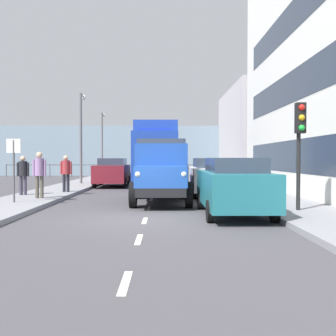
{
  "coord_description": "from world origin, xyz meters",
  "views": [
    {
      "loc": [
        -0.53,
        11.42,
        1.7
      ],
      "look_at": [
        -0.74,
        -10.45,
        1.19
      ],
      "focal_mm": 43.22,
      "sensor_mm": 36.0,
      "label": 1
    }
  ],
  "objects_px": {
    "car_maroon_oppositeside_0": "(112,172)",
    "lorry_cargo_blue": "(156,152)",
    "traffic_light_near": "(300,133)",
    "car_white_kerbside_1": "(211,177)",
    "pedestrian_near_railing": "(23,172)",
    "truck_vintage_blue": "(161,172)",
    "street_sign": "(14,159)",
    "car_teal_kerbside_near": "(234,185)",
    "pedestrian_strolling": "(39,171)",
    "pedestrian_by_lamp": "(66,170)",
    "lamp_post_promenade": "(81,129)",
    "lamp_post_far": "(102,138)"
  },
  "relations": [
    {
      "from": "car_maroon_oppositeside_0",
      "to": "lorry_cargo_blue",
      "type": "bearing_deg",
      "value": 177.91
    },
    {
      "from": "car_maroon_oppositeside_0",
      "to": "traffic_light_near",
      "type": "relative_size",
      "value": 1.34
    },
    {
      "from": "traffic_light_near",
      "to": "lorry_cargo_blue",
      "type": "bearing_deg",
      "value": -69.96
    },
    {
      "from": "car_white_kerbside_1",
      "to": "pedestrian_near_railing",
      "type": "distance_m",
      "value": 8.15
    },
    {
      "from": "truck_vintage_blue",
      "to": "lorry_cargo_blue",
      "type": "xyz_separation_m",
      "value": [
        0.38,
        -9.15,
        0.9
      ]
    },
    {
      "from": "car_maroon_oppositeside_0",
      "to": "street_sign",
      "type": "height_order",
      "value": "street_sign"
    },
    {
      "from": "car_teal_kerbside_near",
      "to": "pedestrian_strolling",
      "type": "relative_size",
      "value": 2.51
    },
    {
      "from": "car_white_kerbside_1",
      "to": "pedestrian_by_lamp",
      "type": "xyz_separation_m",
      "value": [
        6.65,
        -0.74,
        0.25
      ]
    },
    {
      "from": "lamp_post_promenade",
      "to": "lamp_post_far",
      "type": "distance_m",
      "value": 10.16
    },
    {
      "from": "car_white_kerbside_1",
      "to": "pedestrian_strolling",
      "type": "bearing_deg",
      "value": 17.92
    },
    {
      "from": "pedestrian_strolling",
      "to": "lamp_post_far",
      "type": "height_order",
      "value": "lamp_post_far"
    },
    {
      "from": "truck_vintage_blue",
      "to": "lamp_post_far",
      "type": "distance_m",
      "value": 21.26
    },
    {
      "from": "lorry_cargo_blue",
      "to": "lamp_post_promenade",
      "type": "distance_m",
      "value": 5.09
    },
    {
      "from": "truck_vintage_blue",
      "to": "lorry_cargo_blue",
      "type": "bearing_deg",
      "value": -87.65
    },
    {
      "from": "car_teal_kerbside_near",
      "to": "pedestrian_strolling",
      "type": "bearing_deg",
      "value": -28.42
    },
    {
      "from": "lorry_cargo_blue",
      "to": "lamp_post_promenade",
      "type": "relative_size",
      "value": 1.45
    },
    {
      "from": "truck_vintage_blue",
      "to": "car_white_kerbside_1",
      "type": "relative_size",
      "value": 1.42
    },
    {
      "from": "car_white_kerbside_1",
      "to": "car_maroon_oppositeside_0",
      "type": "relative_size",
      "value": 0.93
    },
    {
      "from": "car_white_kerbside_1",
      "to": "pedestrian_strolling",
      "type": "relative_size",
      "value": 2.2
    },
    {
      "from": "truck_vintage_blue",
      "to": "lorry_cargo_blue",
      "type": "distance_m",
      "value": 9.2
    },
    {
      "from": "car_maroon_oppositeside_0",
      "to": "street_sign",
      "type": "distance_m",
      "value": 10.4
    },
    {
      "from": "car_white_kerbside_1",
      "to": "car_maroon_oppositeside_0",
      "type": "distance_m",
      "value": 8.27
    },
    {
      "from": "car_maroon_oppositeside_0",
      "to": "pedestrian_near_railing",
      "type": "height_order",
      "value": "pedestrian_near_railing"
    },
    {
      "from": "truck_vintage_blue",
      "to": "pedestrian_near_railing",
      "type": "relative_size",
      "value": 3.4
    },
    {
      "from": "pedestrian_by_lamp",
      "to": "street_sign",
      "type": "distance_m",
      "value": 4.56
    },
    {
      "from": "lamp_post_far",
      "to": "street_sign",
      "type": "bearing_deg",
      "value": 90.34
    },
    {
      "from": "car_white_kerbside_1",
      "to": "pedestrian_by_lamp",
      "type": "height_order",
      "value": "pedestrian_by_lamp"
    },
    {
      "from": "lamp_post_promenade",
      "to": "lamp_post_far",
      "type": "relative_size",
      "value": 1.01
    },
    {
      "from": "pedestrian_near_railing",
      "to": "pedestrian_by_lamp",
      "type": "bearing_deg",
      "value": -133.29
    },
    {
      "from": "traffic_light_near",
      "to": "street_sign",
      "type": "distance_m",
      "value": 9.69
    },
    {
      "from": "car_teal_kerbside_near",
      "to": "pedestrian_near_railing",
      "type": "xyz_separation_m",
      "value": [
        8.1,
        -5.21,
        0.23
      ]
    },
    {
      "from": "car_teal_kerbside_near",
      "to": "pedestrian_strolling",
      "type": "xyz_separation_m",
      "value": [
        6.96,
        -3.77,
        0.32
      ]
    },
    {
      "from": "pedestrian_near_railing",
      "to": "car_white_kerbside_1",
      "type": "bearing_deg",
      "value": -174.32
    },
    {
      "from": "lorry_cargo_blue",
      "to": "street_sign",
      "type": "relative_size",
      "value": 3.65
    },
    {
      "from": "pedestrian_strolling",
      "to": "street_sign",
      "type": "bearing_deg",
      "value": 73.12
    },
    {
      "from": "car_white_kerbside_1",
      "to": "car_maroon_oppositeside_0",
      "type": "bearing_deg",
      "value": -50.85
    },
    {
      "from": "truck_vintage_blue",
      "to": "car_white_kerbside_1",
      "type": "distance_m",
      "value": 3.59
    },
    {
      "from": "car_white_kerbside_1",
      "to": "traffic_light_near",
      "type": "relative_size",
      "value": 1.24
    },
    {
      "from": "car_white_kerbside_1",
      "to": "lamp_post_promenade",
      "type": "height_order",
      "value": "lamp_post_promenade"
    },
    {
      "from": "truck_vintage_blue",
      "to": "car_teal_kerbside_near",
      "type": "distance_m",
      "value": 3.87
    },
    {
      "from": "lamp_post_far",
      "to": "pedestrian_near_railing",
      "type": "bearing_deg",
      "value": 88.23
    },
    {
      "from": "car_maroon_oppositeside_0",
      "to": "car_teal_kerbside_near",
      "type": "bearing_deg",
      "value": 112.78
    },
    {
      "from": "truck_vintage_blue",
      "to": "street_sign",
      "type": "xyz_separation_m",
      "value": [
        5.22,
        0.89,
        0.5
      ]
    },
    {
      "from": "pedestrian_near_railing",
      "to": "traffic_light_near",
      "type": "height_order",
      "value": "traffic_light_near"
    },
    {
      "from": "pedestrian_by_lamp",
      "to": "street_sign",
      "type": "bearing_deg",
      "value": 80.35
    },
    {
      "from": "car_white_kerbside_1",
      "to": "pedestrian_by_lamp",
      "type": "relative_size",
      "value": 2.34
    },
    {
      "from": "street_sign",
      "to": "truck_vintage_blue",
      "type": "bearing_deg",
      "value": -170.35
    },
    {
      "from": "lorry_cargo_blue",
      "to": "car_teal_kerbside_near",
      "type": "height_order",
      "value": "lorry_cargo_blue"
    },
    {
      "from": "truck_vintage_blue",
      "to": "lamp_post_far",
      "type": "relative_size",
      "value": 1.01
    },
    {
      "from": "lamp_post_promenade",
      "to": "pedestrian_strolling",
      "type": "bearing_deg",
      "value": 91.97
    }
  ]
}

